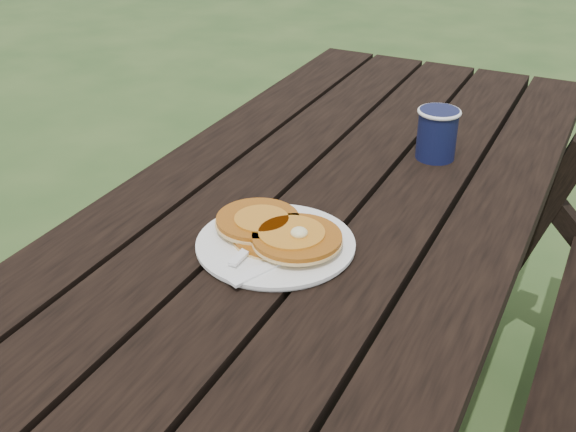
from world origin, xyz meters
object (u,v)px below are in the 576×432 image
at_px(picnic_table, 319,354).
at_px(pancake_stack, 278,231).
at_px(plate, 276,245).
at_px(coffee_cup, 437,131).

bearing_deg(picnic_table, pancake_stack, -89.69).
relative_size(plate, coffee_cup, 2.42).
distance_m(plate, coffee_cup, 0.49).
bearing_deg(coffee_cup, pancake_stack, -106.93).
bearing_deg(pancake_stack, plate, -85.29).
bearing_deg(plate, coffee_cup, 73.56).
xyz_separation_m(picnic_table, pancake_stack, (0.00, -0.19, 0.41)).
xyz_separation_m(pancake_stack, coffee_cup, (0.14, 0.45, 0.04)).
relative_size(pancake_stack, coffee_cup, 2.16).
relative_size(picnic_table, plate, 7.00).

